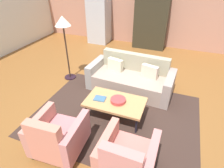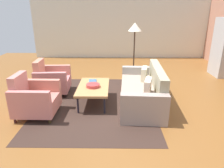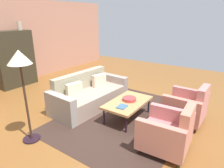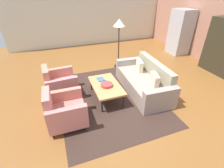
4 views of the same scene
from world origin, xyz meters
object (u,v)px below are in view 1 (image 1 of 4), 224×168
at_px(armchair_left, 57,137).
at_px(armchair_right, 126,160).
at_px(couch, 131,78).
at_px(refrigerator, 99,19).
at_px(cabinet, 151,24).
at_px(fruit_bowl, 118,100).
at_px(coffee_table, 115,102).
at_px(floor_lamp, 63,27).
at_px(book_stack, 100,98).

height_order(armchair_left, armchair_right, same).
distance_m(couch, refrigerator, 3.72).
bearing_deg(cabinet, armchair_left, -94.80).
relative_size(couch, cabinet, 1.19).
distance_m(fruit_bowl, refrigerator, 4.72).
relative_size(coffee_table, armchair_right, 1.36).
xyz_separation_m(couch, armchair_left, (-0.60, -2.35, 0.06)).
distance_m(couch, floor_lamp, 2.12).
bearing_deg(floor_lamp, armchair_left, -62.40).
xyz_separation_m(armchair_right, book_stack, (-0.92, 1.12, 0.08)).
distance_m(fruit_bowl, floor_lamp, 2.35).
bearing_deg(fruit_bowl, book_stack, -173.14).
bearing_deg(coffee_table, armchair_left, -117.07).
bearing_deg(coffee_table, couch, 89.77).
bearing_deg(armchair_left, armchair_right, -3.52).
relative_size(couch, coffee_table, 1.79).
relative_size(fruit_bowl, refrigerator, 0.17).
height_order(coffee_table, cabinet, cabinet).
xyz_separation_m(coffee_table, refrigerator, (-2.19, 4.12, 0.54)).
height_order(armchair_right, cabinet, cabinet).
bearing_deg(refrigerator, fruit_bowl, -61.26).
distance_m(armchair_right, cabinet, 5.47).
height_order(couch, armchair_right, armchair_right).
height_order(coffee_table, book_stack, book_stack).
xyz_separation_m(armchair_left, cabinet, (0.45, 5.39, 0.56)).
distance_m(couch, armchair_right, 2.43).
height_order(couch, floor_lamp, floor_lamp).
relative_size(armchair_left, floor_lamp, 0.51).
xyz_separation_m(coffee_table, floor_lamp, (-1.77, 1.08, 1.06)).
xyz_separation_m(couch, floor_lamp, (-1.78, -0.11, 1.16)).
distance_m(book_stack, refrigerator, 4.60).
xyz_separation_m(book_stack, refrigerator, (-1.88, 4.16, 0.50)).
bearing_deg(refrigerator, armchair_left, -73.17).
xyz_separation_m(cabinet, refrigerator, (-2.05, -0.10, 0.03)).
bearing_deg(coffee_table, fruit_bowl, 0.00).
xyz_separation_m(couch, coffee_table, (-0.00, -1.19, 0.09)).
height_order(armchair_left, fruit_bowl, armchair_left).
bearing_deg(floor_lamp, book_stack, -37.76).
relative_size(armchair_left, armchair_right, 1.00).
relative_size(armchair_right, fruit_bowl, 2.86).
bearing_deg(cabinet, floor_lamp, -117.36).
height_order(couch, armchair_left, armchair_left).
distance_m(armchair_left, refrigerator, 5.55).
height_order(armchair_right, refrigerator, refrigerator).
bearing_deg(cabinet, couch, -87.20).
distance_m(armchair_left, cabinet, 5.44).
bearing_deg(refrigerator, cabinet, 2.92).
bearing_deg(armchair_left, floor_lamp, 114.09).
xyz_separation_m(armchair_left, fruit_bowl, (0.66, 1.17, 0.11)).
height_order(armchair_right, book_stack, armchair_right).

